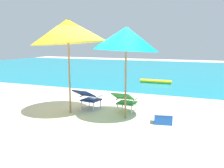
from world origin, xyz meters
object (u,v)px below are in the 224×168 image
at_px(beach_umbrella_left, 68,31).
at_px(beach_umbrella_right, 126,39).
at_px(lounge_chair_left, 88,97).
at_px(cooler_box, 163,117).
at_px(lounge_chair_right, 125,100).
at_px(swim_buoy, 156,81).

bearing_deg(beach_umbrella_left, beach_umbrella_right, 3.70).
height_order(lounge_chair_left, beach_umbrella_left, beach_umbrella_left).
distance_m(beach_umbrella_left, cooler_box, 3.50).
bearing_deg(cooler_box, lounge_chair_left, 169.91).
relative_size(lounge_chair_right, beach_umbrella_left, 0.32).
height_order(lounge_chair_right, beach_umbrella_left, beach_umbrella_left).
height_order(lounge_chair_left, lounge_chair_right, same).
xyz_separation_m(lounge_chair_left, beach_umbrella_left, (-0.34, -0.47, 1.95)).
bearing_deg(lounge_chair_left, beach_umbrella_right, -15.17).
relative_size(lounge_chair_right, cooler_box, 1.68).
xyz_separation_m(lounge_chair_left, cooler_box, (2.38, -0.42, -0.24)).
xyz_separation_m(lounge_chair_left, beach_umbrella_right, (1.34, -0.36, 1.74)).
relative_size(lounge_chair_left, beach_umbrella_left, 0.34).
relative_size(lounge_chair_right, beach_umbrella_right, 0.35).
xyz_separation_m(lounge_chair_left, lounge_chair_right, (1.18, 0.06, 0.00)).
xyz_separation_m(lounge_chair_right, cooler_box, (1.20, -0.48, -0.24)).
height_order(lounge_chair_left, beach_umbrella_right, beach_umbrella_right).
xyz_separation_m(lounge_chair_right, beach_umbrella_left, (-1.52, -0.53, 1.95)).
bearing_deg(cooler_box, swim_buoy, 103.77).
relative_size(lounge_chair_left, beach_umbrella_right, 0.37).
bearing_deg(swim_buoy, beach_umbrella_left, -100.91).
distance_m(lounge_chair_right, cooler_box, 1.32).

